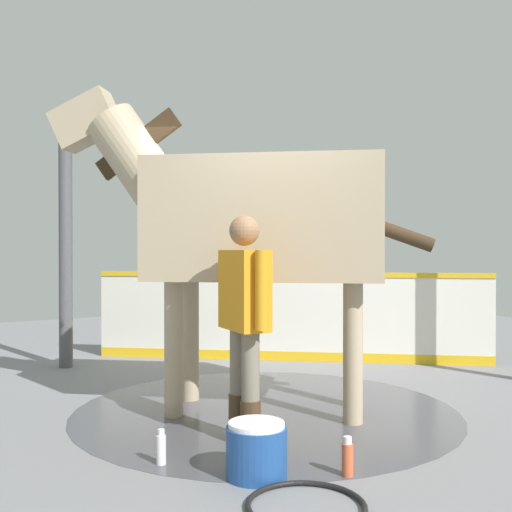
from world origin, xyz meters
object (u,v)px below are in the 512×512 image
wash_bucket (256,450)px  hose_coil (306,505)px  bottle_shampoo (161,448)px  bottle_spray (348,458)px  horse (251,219)px  handler (244,312)px

wash_bucket → hose_coil: (0.01, 0.53, -0.15)m
bottle_shampoo → bottle_spray: size_ratio=0.94×
horse → hose_coil: 2.64m
wash_bucket → bottle_spray: size_ratio=1.53×
hose_coil → handler: bearing=-104.7°
handler → hose_coil: (0.31, 1.17, -0.94)m
bottle_shampoo → hose_coil: bearing=110.9°
horse → bottle_spray: 2.29m
bottle_shampoo → hose_coil: bottle_shampoo is taller
handler → wash_bucket: 1.06m
handler → wash_bucket: size_ratio=4.37×
bottle_spray → bottle_shampoo: bearing=-41.8°
wash_bucket → bottle_shampoo: bearing=-51.7°
handler → bottle_spray: 1.26m
handler → bottle_spray: bearing=-71.5°
horse → handler: (0.50, 0.72, -0.72)m
horse → wash_bucket: size_ratio=7.54×
handler → hose_coil: bearing=-98.1°
bottle_spray → handler: bearing=-78.1°
bottle_spray → hose_coil: size_ratio=0.37×
handler → wash_bucket: handler is taller
bottle_shampoo → bottle_spray: bearing=138.2°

